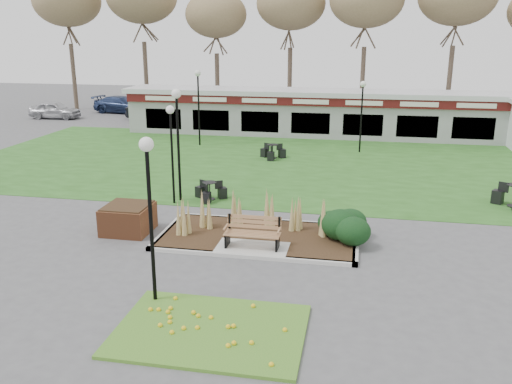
% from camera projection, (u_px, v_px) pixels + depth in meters
% --- Properties ---
extents(ground, '(100.00, 100.00, 0.00)m').
position_uv_depth(ground, '(251.00, 253.00, 16.44)').
color(ground, '#515154').
rests_on(ground, ground).
extents(lawn, '(34.00, 16.00, 0.02)m').
position_uv_depth(lawn, '(298.00, 163.00, 27.73)').
color(lawn, '#28561B').
rests_on(lawn, ground).
extents(flower_bed, '(4.20, 3.00, 0.16)m').
position_uv_depth(flower_bed, '(211.00, 329.00, 12.09)').
color(flower_bed, '#347421').
rests_on(flower_bed, ground).
extents(planting_bed, '(6.75, 3.40, 1.27)m').
position_uv_depth(planting_bed, '(298.00, 229.00, 17.37)').
color(planting_bed, black).
rests_on(planting_bed, ground).
extents(park_bench, '(1.70, 0.66, 0.93)m').
position_uv_depth(park_bench, '(253.00, 232.00, 16.50)').
color(park_bench, '#A46E4A').
rests_on(park_bench, ground).
extents(brick_planter, '(1.50, 1.50, 0.95)m').
position_uv_depth(brick_planter, '(128.00, 218.00, 18.05)').
color(brick_planter, brown).
rests_on(brick_planter, ground).
extents(food_pavilion, '(24.60, 3.40, 2.90)m').
position_uv_depth(food_pavilion, '(313.00, 112.00, 34.81)').
color(food_pavilion, '#9C9B9E').
rests_on(food_pavilion, ground).
extents(tree_backdrop, '(47.24, 5.24, 10.36)m').
position_uv_depth(tree_backdrop, '(325.00, 5.00, 40.42)').
color(tree_backdrop, '#47382B').
rests_on(tree_backdrop, ground).
extents(lamp_post_near_left, '(0.34, 0.34, 4.16)m').
position_uv_depth(lamp_post_near_left, '(149.00, 185.00, 12.60)').
color(lamp_post_near_left, black).
rests_on(lamp_post_near_left, ground).
extents(lamp_post_mid_left, '(0.32, 0.32, 3.82)m').
position_uv_depth(lamp_post_mid_left, '(171.00, 133.00, 20.42)').
color(lamp_post_mid_left, black).
rests_on(lamp_post_mid_left, ground).
extents(lamp_post_mid_right, '(0.36, 0.36, 4.40)m').
position_uv_depth(lamp_post_mid_right, '(177.00, 120.00, 20.64)').
color(lamp_post_mid_right, black).
rests_on(lamp_post_mid_right, ground).
extents(lamp_post_far_right, '(0.32, 0.32, 3.92)m').
position_uv_depth(lamp_post_far_right, '(362.00, 101.00, 29.36)').
color(lamp_post_far_right, black).
rests_on(lamp_post_far_right, ground).
extents(lamp_post_far_left, '(0.36, 0.36, 4.37)m').
position_uv_depth(lamp_post_far_left, '(198.00, 91.00, 31.15)').
color(lamp_post_far_left, black).
rests_on(lamp_post_far_left, ground).
extents(bistro_set_b, '(1.35, 1.18, 0.72)m').
position_uv_depth(bistro_set_b, '(210.00, 194.00, 21.56)').
color(bistro_set_b, black).
rests_on(bistro_set_b, ground).
extents(bistro_set_c, '(1.40, 1.22, 0.75)m').
position_uv_depth(bistro_set_c, '(273.00, 154.00, 28.60)').
color(bistro_set_c, black).
rests_on(bistro_set_c, ground).
extents(car_silver, '(3.92, 1.71, 1.31)m').
position_uv_depth(car_silver, '(55.00, 110.00, 41.77)').
color(car_silver, '#B7B7BC').
rests_on(car_silver, ground).
extents(car_black, '(4.26, 2.06, 1.35)m').
position_uv_depth(car_black, '(154.00, 111.00, 41.38)').
color(car_black, black).
rests_on(car_black, ground).
extents(car_blue, '(4.97, 2.63, 1.37)m').
position_uv_depth(car_blue, '(121.00, 105.00, 44.65)').
color(car_blue, navy).
rests_on(car_blue, ground).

